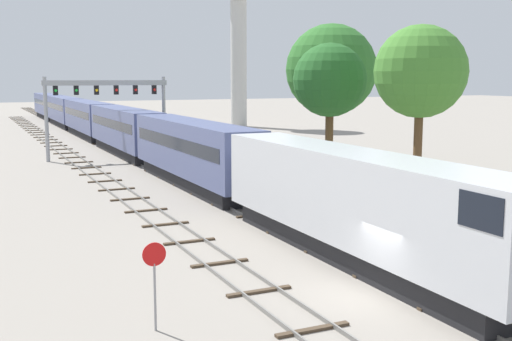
# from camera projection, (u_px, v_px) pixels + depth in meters

# --- Properties ---
(ground_plane) EXTENTS (400.00, 400.00, 0.00)m
(ground_plane) POSITION_uv_depth(u_px,v_px,m) (368.00, 296.00, 23.30)
(ground_plane) COLOR gray
(track_main) EXTENTS (2.60, 200.00, 0.16)m
(track_main) POSITION_uv_depth(u_px,v_px,m) (100.00, 142.00, 77.98)
(track_main) COLOR slate
(track_main) RESTS_ON ground
(track_near) EXTENTS (2.60, 160.00, 0.16)m
(track_near) POSITION_uv_depth(u_px,v_px,m) (82.00, 165.00, 57.74)
(track_near) COLOR slate
(track_near) RESTS_ON ground
(passenger_train) EXTENTS (3.04, 127.91, 4.80)m
(passenger_train) POSITION_uv_depth(u_px,v_px,m) (103.00, 123.00, 75.55)
(passenger_train) COLOR silver
(passenger_train) RESTS_ON ground
(signal_gantry) EXTENTS (12.10, 0.49, 8.04)m
(signal_gantry) POSITION_uv_depth(u_px,v_px,m) (107.00, 98.00, 61.91)
(signal_gantry) COLOR #999BA0
(signal_gantry) RESTS_ON ground
(water_tower) EXTENTS (8.21, 8.21, 26.72)m
(water_tower) POSITION_uv_depth(u_px,v_px,m) (238.00, 0.00, 100.92)
(water_tower) COLOR beige
(water_tower) RESTS_ON ground
(stop_sign) EXTENTS (0.76, 0.08, 2.88)m
(stop_sign) POSITION_uv_depth(u_px,v_px,m) (155.00, 274.00, 19.82)
(stop_sign) COLOR gray
(stop_sign) RESTS_ON ground
(trackside_tree_left) EXTENTS (5.44, 5.44, 10.49)m
(trackside_tree_left) POSITION_uv_depth(u_px,v_px,m) (330.00, 81.00, 46.64)
(trackside_tree_left) COLOR brown
(trackside_tree_left) RESTS_ON ground
(trackside_tree_mid) EXTENTS (5.90, 5.90, 11.29)m
(trackside_tree_mid) POSITION_uv_depth(u_px,v_px,m) (420.00, 72.00, 40.07)
(trackside_tree_mid) COLOR brown
(trackside_tree_mid) RESTS_ON ground
(trackside_tree_right) EXTENTS (8.22, 8.22, 12.77)m
(trackside_tree_right) POSITION_uv_depth(u_px,v_px,m) (331.00, 70.00, 57.10)
(trackside_tree_right) COLOR brown
(trackside_tree_right) RESTS_ON ground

